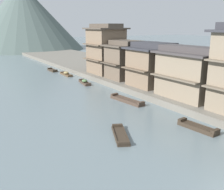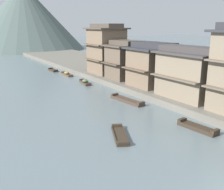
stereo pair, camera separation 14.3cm
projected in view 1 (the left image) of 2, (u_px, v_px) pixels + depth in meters
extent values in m
cube|color=#6B665B|center=(144.00, 76.00, 47.02)|extent=(18.00, 110.00, 0.77)
cube|color=#33281E|center=(120.00, 135.00, 22.33)|extent=(2.65, 4.05, 0.22)
cube|color=#33281E|center=(124.00, 143.00, 20.51)|extent=(1.01, 0.73, 0.19)
cube|color=#33281E|center=(117.00, 125.00, 24.04)|extent=(1.01, 0.73, 0.19)
cube|color=#33281E|center=(126.00, 134.00, 22.35)|extent=(1.55, 3.18, 0.08)
cube|color=#33281E|center=(115.00, 134.00, 22.23)|extent=(1.55, 3.18, 0.08)
cube|color=#33281E|center=(198.00, 128.00, 23.86)|extent=(1.38, 3.90, 0.30)
cube|color=#33281E|center=(182.00, 120.00, 25.15)|extent=(0.99, 0.44, 0.27)
cube|color=#33281E|center=(216.00, 131.00, 22.42)|extent=(0.99, 0.44, 0.27)
cube|color=#33281E|center=(195.00, 127.00, 23.52)|extent=(0.36, 3.32, 0.08)
cube|color=#33281E|center=(201.00, 125.00, 24.10)|extent=(0.36, 3.32, 0.08)
cube|color=#423328|center=(85.00, 83.00, 42.73)|extent=(1.60, 4.04, 0.24)
cube|color=#423328|center=(82.00, 80.00, 44.30)|extent=(0.91, 0.50, 0.22)
cube|color=#423328|center=(88.00, 84.00, 41.05)|extent=(0.91, 0.50, 0.22)
cube|color=#423328|center=(82.00, 82.00, 42.53)|extent=(0.66, 3.40, 0.08)
cube|color=#423328|center=(87.00, 82.00, 42.85)|extent=(0.66, 3.40, 0.08)
ellipsoid|color=#4C6B42|center=(85.00, 81.00, 42.64)|extent=(1.05, 1.33, 0.47)
cube|color=brown|center=(66.00, 75.00, 50.23)|extent=(1.25, 4.65, 0.18)
cube|color=brown|center=(62.00, 72.00, 52.00)|extent=(0.94, 0.41, 0.16)
cube|color=brown|center=(70.00, 75.00, 48.37)|extent=(0.94, 0.41, 0.16)
cube|color=brown|center=(64.00, 74.00, 49.97)|extent=(0.28, 4.10, 0.08)
cube|color=brown|center=(69.00, 74.00, 50.42)|extent=(0.28, 4.10, 0.08)
ellipsoid|color=olive|center=(66.00, 73.00, 50.14)|extent=(0.98, 1.33, 0.51)
cube|color=#33281E|center=(52.00, 70.00, 54.64)|extent=(1.09, 3.55, 0.26)
cube|color=#33281E|center=(50.00, 68.00, 55.91)|extent=(0.96, 0.37, 0.23)
cube|color=#33281E|center=(55.00, 70.00, 53.24)|extent=(0.96, 0.37, 0.23)
cube|color=#33281E|center=(50.00, 70.00, 54.35)|extent=(0.11, 3.04, 0.08)
cube|color=#33281E|center=(55.00, 69.00, 54.84)|extent=(0.11, 3.04, 0.08)
cube|color=#423328|center=(127.00, 101.00, 32.52)|extent=(1.64, 5.38, 0.30)
cube|color=#423328|center=(114.00, 94.00, 34.36)|extent=(1.02, 0.46, 0.27)
cube|color=#423328|center=(141.00, 103.00, 30.55)|extent=(1.02, 0.46, 0.27)
cube|color=#423328|center=(124.00, 100.00, 32.17)|extent=(0.57, 4.78, 0.08)
cube|color=#423328|center=(130.00, 99.00, 32.78)|extent=(0.57, 4.78, 0.08)
cube|color=#7F705B|center=(187.00, 76.00, 31.02)|extent=(4.06, 7.07, 5.20)
cube|color=brown|center=(173.00, 78.00, 29.80)|extent=(0.70, 7.07, 0.16)
cube|color=#3D3838|center=(189.00, 53.00, 30.33)|extent=(4.96, 7.97, 0.24)
cube|color=#3D3838|center=(189.00, 49.00, 30.20)|extent=(2.43, 7.97, 0.70)
cube|color=#75604C|center=(153.00, 67.00, 37.56)|extent=(5.92, 5.24, 5.20)
cube|color=brown|center=(134.00, 69.00, 35.86)|extent=(0.70, 5.24, 0.16)
cube|color=#2D2D33|center=(153.00, 48.00, 36.86)|extent=(6.82, 6.14, 0.24)
cube|color=#2D2D33|center=(153.00, 45.00, 36.74)|extent=(3.55, 6.14, 0.70)
cube|color=brown|center=(126.00, 62.00, 42.74)|extent=(5.58, 4.67, 5.20)
cube|color=#4D4135|center=(110.00, 64.00, 41.13)|extent=(0.70, 4.67, 0.16)
cube|color=#4C4238|center=(126.00, 45.00, 42.04)|extent=(6.48, 5.57, 0.24)
cube|color=#4C4238|center=(126.00, 42.00, 41.92)|extent=(3.35, 5.57, 0.70)
cube|color=#75604C|center=(106.00, 51.00, 47.13)|extent=(5.02, 5.88, 7.80)
cube|color=brown|center=(92.00, 60.00, 46.00)|extent=(0.70, 5.88, 0.16)
cube|color=brown|center=(92.00, 45.00, 45.33)|extent=(0.70, 5.88, 0.16)
cube|color=#4C4238|center=(106.00, 28.00, 46.10)|extent=(5.92, 6.78, 0.24)
cube|color=#4C4238|center=(106.00, 26.00, 45.98)|extent=(3.01, 6.78, 0.70)
cone|color=#4C5B56|center=(23.00, 17.00, 102.38)|extent=(46.38, 46.38, 25.08)
cone|color=slate|center=(10.00, 25.00, 103.99)|extent=(45.33, 45.33, 19.17)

